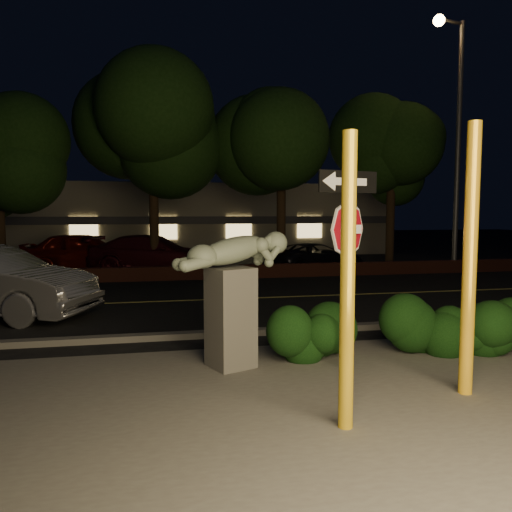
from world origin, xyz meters
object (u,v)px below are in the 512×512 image
Objects in this scene: yellow_pole_right at (470,261)px; signpost at (348,230)px; streetlight at (455,124)px; parked_car_darkred at (154,254)px; parked_car_red at (83,252)px; parked_car_dark at (316,257)px; yellow_pole_left at (348,283)px; sculpture at (233,285)px.

yellow_pole_right is 1.77m from signpost.
signpost is 0.31× the size of streetlight.
signpost is 13.87m from parked_car_darkred.
parked_car_red reaches higher than parked_car_dark.
yellow_pole_left is 0.69× the size of parked_car_red.
signpost is at bearing 67.96° from yellow_pole_left.
yellow_pole_right is 0.36× the size of streetlight.
yellow_pole_right reaches higher than parked_car_darkred.
yellow_pole_right reaches higher than parked_car_red.
parked_car_red reaches higher than parked_car_darkred.
parked_car_dark is at bearing -84.84° from parked_car_darkred.
parked_car_red is (-14.54, 3.44, -5.08)m from streetlight.
streetlight is (9.63, 12.87, 4.23)m from yellow_pole_left.
signpost reaches higher than sculpture.
sculpture reaches higher than parked_car_darkred.
sculpture is at bearing -159.38° from parked_car_red.
sculpture is (-2.86, 1.80, -0.49)m from yellow_pole_right.
parked_car_dark is (9.42, -1.75, -0.23)m from parked_car_red.
sculpture is 0.44× the size of parked_car_red.
streetlight reaches higher than sculpture.
sculpture is 0.41× the size of parked_car_darkred.
parked_car_darkred is at bearing 155.97° from streetlight.
yellow_pole_left is at bearing -92.39° from sculpture.
yellow_pole_right is 17.11m from parked_car_red.
sculpture is 13.02m from parked_car_darkred.
yellow_pole_right is 1.70× the size of sculpture.
yellow_pole_right is at bearing -151.83° from parked_car_red.
parked_car_darkred is at bearing 87.87° from signpost.
parked_car_dark is at bearing -96.13° from parked_car_red.
yellow_pole_left is 1.09× the size of signpost.
signpost is 14.55m from streetlight.
parked_car_darkred is at bearing 64.41° from parked_car_dark.
streetlight reaches higher than yellow_pole_right.
signpost reaches higher than parked_car_dark.
yellow_pole_left is at bearing -159.66° from parked_car_darkred.
parked_car_red is (-4.02, 13.83, -0.50)m from sculpture.
yellow_pole_right is 0.69× the size of parked_car_darkred.
signpost is at bearing -40.27° from sculpture.
parked_car_dark is at bearing 79.64° from yellow_pole_right.
yellow_pole_left reaches higher than sculpture.
signpost is at bearing 133.54° from yellow_pole_right.
yellow_pole_right is 0.86× the size of parked_car_dark.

